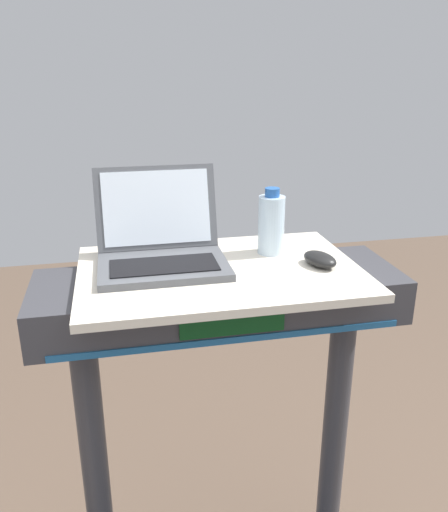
# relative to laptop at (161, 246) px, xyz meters

# --- Properties ---
(desk_board) EXTENTS (0.68, 0.46, 0.02)m
(desk_board) POSITION_rel_laptop_xyz_m (0.13, -0.06, -0.06)
(desk_board) COLOR beige
(desk_board) RESTS_ON treadmill_base
(laptop) EXTENTS (0.31, 0.28, 0.22)m
(laptop) POSITION_rel_laptop_xyz_m (0.00, 0.00, 0.00)
(laptop) COLOR #515459
(laptop) RESTS_ON desk_board
(computer_mouse) EXTENTS (0.09, 0.11, 0.03)m
(computer_mouse) POSITION_rel_laptop_xyz_m (0.38, -0.09, -0.03)
(computer_mouse) COLOR black
(computer_mouse) RESTS_ON desk_board
(water_bottle) EXTENTS (0.07, 0.07, 0.17)m
(water_bottle) POSITION_rel_laptop_xyz_m (0.29, 0.02, 0.03)
(water_bottle) COLOR silver
(water_bottle) RESTS_ON desk_board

